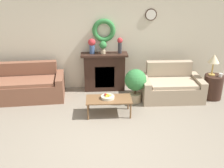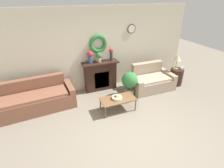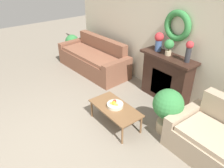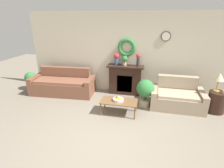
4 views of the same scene
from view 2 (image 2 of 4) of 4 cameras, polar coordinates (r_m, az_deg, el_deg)
ground_plane at (r=4.29m, az=7.66°, el=-17.51°), size 16.00×16.00×0.00m
wall_back at (r=5.87m, az=-5.12°, el=11.07°), size 6.80×0.19×2.70m
fireplace at (r=6.00m, az=-3.81°, el=2.81°), size 1.20×0.41×1.01m
couch_left at (r=5.48m, az=-23.62°, el=-4.62°), size 2.19×0.99×0.86m
loveseat_right at (r=6.26m, az=12.48°, el=1.11°), size 1.50×0.91×0.86m
coffee_table at (r=4.94m, az=1.96°, el=-5.19°), size 0.99×0.50×0.38m
fruit_bowl at (r=4.91m, az=1.63°, el=-4.42°), size 0.29×0.29×0.12m
side_table_by_loveseat at (r=6.81m, az=20.21°, el=2.27°), size 0.47×0.47×0.60m
table_lamp at (r=6.55m, az=20.56°, el=7.92°), size 0.27×0.27×0.53m
mug at (r=6.69m, az=21.81°, el=4.77°), size 0.08×0.08×0.09m
vase_on_mantel_left at (r=5.65m, az=-7.09°, el=8.98°), size 0.19×0.19×0.39m
vase_on_mantel_right at (r=5.86m, az=-0.27°, el=9.98°), size 0.14×0.14×0.40m
potted_plant_on_mantel at (r=5.72m, az=-4.27°, el=9.02°), size 0.19×0.19×0.32m
potted_plant_floor_by_loveseat at (r=5.58m, az=5.78°, el=0.79°), size 0.52×0.52×0.83m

